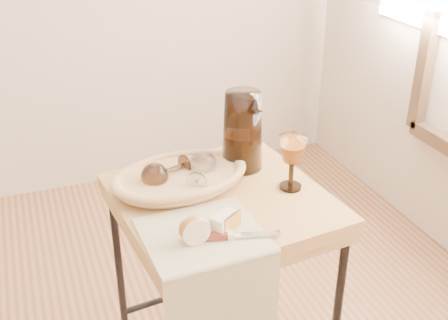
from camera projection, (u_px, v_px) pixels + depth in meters
name	position (u px, v px, depth m)	size (l,w,h in m)	color
side_table	(222.00, 295.00, 1.69)	(0.55, 0.55, 0.70)	olive
tea_towel	(203.00, 235.00, 1.36)	(0.29, 0.26, 0.01)	beige
bread_basket	(180.00, 180.00, 1.56)	(0.35, 0.24, 0.05)	tan
goblet_lying_a	(168.00, 171.00, 1.56)	(0.12, 0.08, 0.08)	#513523
goblet_lying_b	(200.00, 171.00, 1.55)	(0.13, 0.08, 0.08)	white
pitcher	(242.00, 130.00, 1.63)	(0.16, 0.24, 0.28)	black
wine_goblet	(292.00, 162.00, 1.54)	(0.08, 0.08, 0.16)	white
apple_half	(194.00, 228.00, 1.32)	(0.07, 0.04, 0.07)	red
apple_wedge	(224.00, 223.00, 1.36)	(0.07, 0.04, 0.05)	#FFEACC
table_knife	(234.00, 235.00, 1.34)	(0.21, 0.02, 0.02)	silver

